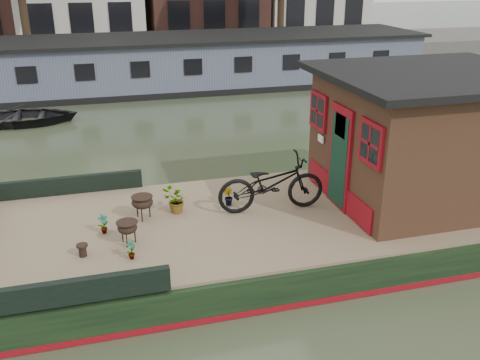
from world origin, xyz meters
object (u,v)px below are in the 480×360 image
object	(u,v)px
bicycle	(271,184)
brazier_rear	(143,207)
cabin	(427,135)
dinghy	(22,113)
brazier_front	(128,233)
potted_plant_a	(103,224)

from	to	relation	value
bicycle	brazier_rear	distance (m)	2.34
cabin	brazier_rear	size ratio (longest dim) A/B	9.27
cabin	dinghy	size ratio (longest dim) A/B	1.15
brazier_front	brazier_rear	world-z (taller)	brazier_rear
cabin	potted_plant_a	size ratio (longest dim) A/B	11.51
brazier_front	brazier_rear	xyz separation A→B (m)	(0.33, 0.87, 0.02)
potted_plant_a	brazier_rear	bearing A→B (deg)	29.73
cabin	brazier_front	bearing A→B (deg)	-175.24
cabin	brazier_front	world-z (taller)	cabin
bicycle	potted_plant_a	size ratio (longest dim) A/B	5.65
dinghy	bicycle	bearing A→B (deg)	-148.68
bicycle	brazier_rear	bearing A→B (deg)	86.59
cabin	bicycle	distance (m)	3.10
potted_plant_a	brazier_front	distance (m)	0.60
brazier_rear	dinghy	size ratio (longest dim) A/B	0.12
cabin	bicycle	size ratio (longest dim) A/B	2.04
brazier_rear	cabin	bearing A→B (deg)	-4.33
brazier_front	brazier_rear	distance (m)	0.93
dinghy	brazier_front	bearing A→B (deg)	-162.85
brazier_rear	dinghy	xyz separation A→B (m)	(-2.95, 9.46, -0.51)
cabin	potted_plant_a	world-z (taller)	cabin
brazier_front	dinghy	distance (m)	10.68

